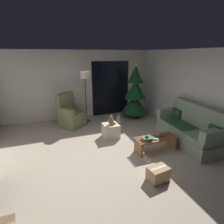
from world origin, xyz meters
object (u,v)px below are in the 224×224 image
Objects in this scene: cell_phone at (147,137)px; cardboard_box_taped_mid_floor at (158,174)px; remote_graphite at (161,136)px; teddy_bear_chestnut at (111,120)px; remote_silver at (157,135)px; book_stack at (147,139)px; christmas_tree at (135,94)px; teddy_bear_cream_by_tree at (119,119)px; floor_lamp at (85,80)px; couch at (189,130)px; ottoman at (111,131)px; coffee_table at (156,142)px; remote_white at (156,139)px; remote_black at (154,137)px; armchair at (71,115)px.

cardboard_box_taped_mid_floor is (-0.29, -0.93, -0.31)m from cell_phone.
remote_graphite is at bearing 37.17° from cell_phone.
remote_silver is at bearing -49.11° from teddy_bear_chestnut.
remote_silver is 0.43m from book_stack.
remote_graphite is 2.56m from christmas_tree.
teddy_bear_chestnut reaches higher than teddy_bear_cream_by_tree.
cardboard_box_taped_mid_floor is (0.21, -2.09, -0.39)m from teddy_bear_chestnut.
floor_lamp is 1.87m from teddy_bear_chestnut.
ottoman is (-1.88, 1.08, -0.19)m from couch.
couch is at bearing -60.50° from teddy_bear_cream_by_tree.
cardboard_box_taped_mid_floor is at bearing -121.05° from coffee_table.
couch is 2.50m from christmas_tree.
floor_lamp is at bearing 173.70° from christmas_tree.
teddy_bear_chestnut is at bearing -76.12° from floor_lamp.
remote_graphite is 3.18m from floor_lamp.
book_stack is at bearing -45.64° from remote_white.
floor_lamp is (-0.87, 2.72, 1.10)m from book_stack.
remote_white is 1.42m from ottoman.
remote_white is 0.25m from remote_graphite.
book_stack is at bearing -94.86° from teddy_bear_cream_by_tree.
christmas_tree reaches higher than remote_graphite.
christmas_tree is (0.70, 2.42, 0.52)m from remote_black.
remote_silver reaches higher than teddy_bear_cream_by_tree.
remote_black is 0.08× the size of christmas_tree.
remote_white reaches higher than cardboard_box_taped_mid_floor.
armchair reaches higher than remote_silver.
christmas_tree is at bearing 68.99° from book_stack.
remote_black reaches higher than teddy_bear_cream_by_tree.
couch is at bearing 138.98° from remote_silver.
cardboard_box_taped_mid_floor is at bearing 120.27° from remote_black.
couch is 6.91× the size of teddy_bear_cream_by_tree.
cardboard_box_taped_mid_floor is (-1.67, -1.02, -0.26)m from couch.
christmas_tree is 1.81× the size of armchair.
ottoman reaches higher than remote_graphite.
coffee_table is at bearing -53.80° from armchair.
couch reaches higher than teddy_bear_chestnut.
christmas_tree reaches higher than remote_white.
remote_graphite is 0.36× the size of cardboard_box_taped_mid_floor.
cell_phone is (-0.30, -0.04, 0.20)m from coffee_table.
floor_lamp is at bearing 99.18° from cardboard_box_taped_mid_floor.
coffee_table is at bearing 58.95° from cardboard_box_taped_mid_floor.
cardboard_box_taped_mid_floor is (-0.59, -0.98, -0.11)m from coffee_table.
couch is 0.96× the size of christmas_tree.
teddy_bear_cream_by_tree is at bearing -159.69° from christmas_tree.
couch is 1.11× the size of floor_lamp.
teddy_bear_chestnut is at bearing -137.18° from christmas_tree.
remote_white is 1.00× the size of remote_black.
floor_lamp is at bearing 113.85° from coffee_table.
teddy_bear_chestnut reaches higher than remote_graphite.
couch is 1.09m from coffee_table.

